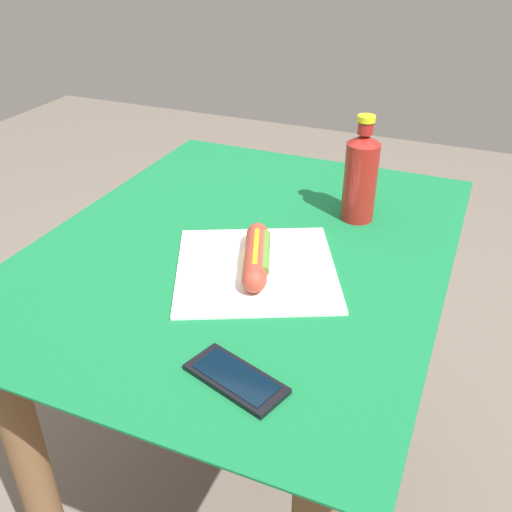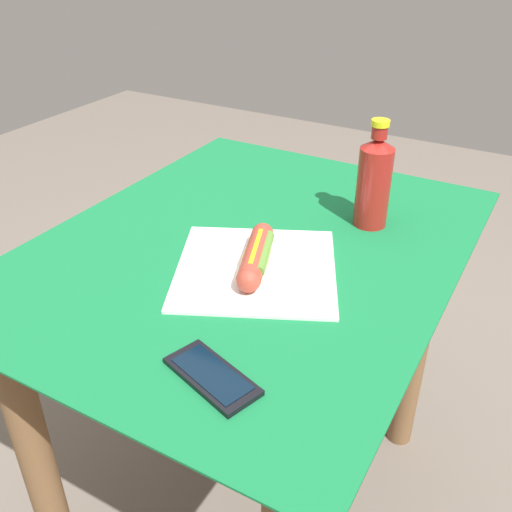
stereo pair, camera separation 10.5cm
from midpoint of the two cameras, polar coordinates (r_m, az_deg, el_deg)
ground_plane at (r=1.68m, az=1.46°, el=-22.64°), size 6.00×6.00×0.00m
dining_table at (r=1.24m, az=1.84°, el=-5.51°), size 1.00×0.79×0.78m
paper_wrapper at (r=1.06m, az=2.82°, el=-1.33°), size 0.39×0.39×0.01m
hot_dog at (r=1.05m, az=2.91°, el=-0.11°), size 0.20×0.10×0.05m
cell_phone at (r=0.83m, az=-0.73°, el=-11.99°), size 0.11×0.16×0.01m
soda_bottle at (r=1.22m, az=14.12°, el=7.22°), size 0.07×0.07×0.23m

